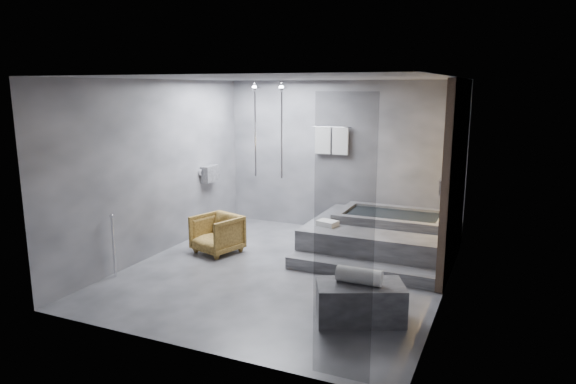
% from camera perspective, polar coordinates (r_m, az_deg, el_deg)
% --- Properties ---
extents(room, '(5.00, 5.04, 2.82)m').
position_cam_1_polar(room, '(7.35, 3.34, 4.16)').
color(room, '#323235').
rests_on(room, ground).
extents(tub_deck, '(2.20, 2.00, 0.50)m').
position_cam_1_polar(tub_deck, '(8.61, 10.18, -4.98)').
color(tub_deck, '#37373A').
rests_on(tub_deck, ground).
extents(tub_step, '(2.20, 0.36, 0.18)m').
position_cam_1_polar(tub_step, '(7.57, 7.96, -8.53)').
color(tub_step, '#37373A').
rests_on(tub_step, ground).
extents(concrete_bench, '(1.14, 0.92, 0.45)m').
position_cam_1_polar(concrete_bench, '(6.17, 8.00, -12.00)').
color(concrete_bench, '#313133').
rests_on(concrete_bench, ground).
extents(driftwood_chair, '(0.85, 0.86, 0.63)m').
position_cam_1_polar(driftwood_chair, '(8.52, -7.87, -4.63)').
color(driftwood_chair, '#493312').
rests_on(driftwood_chair, ground).
extents(rolled_towel, '(0.53, 0.19, 0.19)m').
position_cam_1_polar(rolled_towel, '(6.05, 7.91, -9.21)').
color(rolled_towel, white).
rests_on(rolled_towel, concrete_bench).
extents(deck_towel, '(0.36, 0.30, 0.08)m').
position_cam_1_polar(deck_towel, '(8.24, 4.39, -3.47)').
color(deck_towel, white).
rests_on(deck_towel, tub_deck).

